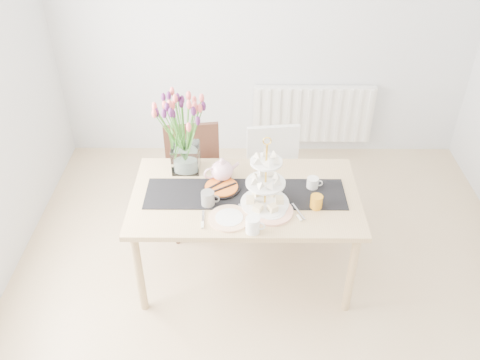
{
  "coord_description": "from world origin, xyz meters",
  "views": [
    {
      "loc": [
        -0.2,
        -2.33,
        2.94
      ],
      "look_at": [
        -0.22,
        0.43,
        0.91
      ],
      "focal_mm": 38.0,
      "sensor_mm": 36.0,
      "label": 1
    }
  ],
  "objects_px": {
    "tart_tin": "(221,188)",
    "plate_left": "(229,218)",
    "chair_brown": "(194,171)",
    "mug_orange": "(316,202)",
    "plate_right": "(271,211)",
    "tulip_vase": "(183,122)",
    "mug_grey": "(208,199)",
    "dining_table": "(245,203)",
    "teapot": "(222,171)",
    "cream_jug": "(313,183)",
    "cake_stand": "(265,188)",
    "radiator": "(313,114)",
    "chair_white": "(274,172)",
    "mug_white": "(253,225)"
  },
  "relations": [
    {
      "from": "chair_brown",
      "to": "cake_stand",
      "type": "height_order",
      "value": "cake_stand"
    },
    {
      "from": "dining_table",
      "to": "mug_grey",
      "type": "bearing_deg",
      "value": -154.7
    },
    {
      "from": "tulip_vase",
      "to": "cream_jug",
      "type": "distance_m",
      "value": 1.01
    },
    {
      "from": "radiator",
      "to": "plate_left",
      "type": "xyz_separation_m",
      "value": [
        -0.79,
        -1.97,
        0.31
      ]
    },
    {
      "from": "chair_white",
      "to": "plate_left",
      "type": "xyz_separation_m",
      "value": [
        -0.35,
        -0.89,
        0.25
      ]
    },
    {
      "from": "cream_jug",
      "to": "plate_left",
      "type": "relative_size",
      "value": 0.3
    },
    {
      "from": "tart_tin",
      "to": "tulip_vase",
      "type": "bearing_deg",
      "value": 135.95
    },
    {
      "from": "mug_white",
      "to": "plate_left",
      "type": "height_order",
      "value": "mug_white"
    },
    {
      "from": "chair_brown",
      "to": "plate_right",
      "type": "xyz_separation_m",
      "value": [
        0.59,
        -0.78,
        0.23
      ]
    },
    {
      "from": "chair_brown",
      "to": "plate_left",
      "type": "xyz_separation_m",
      "value": [
        0.31,
        -0.86,
        0.23
      ]
    },
    {
      "from": "tulip_vase",
      "to": "cake_stand",
      "type": "xyz_separation_m",
      "value": [
        0.57,
        -0.43,
        -0.26
      ]
    },
    {
      "from": "chair_white",
      "to": "mug_white",
      "type": "distance_m",
      "value": 1.07
    },
    {
      "from": "teapot",
      "to": "tart_tin",
      "type": "distance_m",
      "value": 0.14
    },
    {
      "from": "cake_stand",
      "to": "radiator",
      "type": "bearing_deg",
      "value": 73.17
    },
    {
      "from": "mug_grey",
      "to": "mug_white",
      "type": "height_order",
      "value": "same"
    },
    {
      "from": "teapot",
      "to": "mug_grey",
      "type": "height_order",
      "value": "teapot"
    },
    {
      "from": "chair_brown",
      "to": "plate_left",
      "type": "bearing_deg",
      "value": -78.51
    },
    {
      "from": "mug_orange",
      "to": "chair_brown",
      "type": "bearing_deg",
      "value": 95.2
    },
    {
      "from": "radiator",
      "to": "cake_stand",
      "type": "relative_size",
      "value": 2.46
    },
    {
      "from": "mug_white",
      "to": "mug_grey",
      "type": "bearing_deg",
      "value": 149.59
    },
    {
      "from": "cream_jug",
      "to": "plate_right",
      "type": "distance_m",
      "value": 0.41
    },
    {
      "from": "plate_right",
      "to": "cream_jug",
      "type": "bearing_deg",
      "value": 41.59
    },
    {
      "from": "radiator",
      "to": "mug_white",
      "type": "bearing_deg",
      "value": -106.95
    },
    {
      "from": "cream_jug",
      "to": "tart_tin",
      "type": "distance_m",
      "value": 0.65
    },
    {
      "from": "chair_brown",
      "to": "plate_left",
      "type": "relative_size",
      "value": 3.29
    },
    {
      "from": "cake_stand",
      "to": "mug_grey",
      "type": "height_order",
      "value": "cake_stand"
    },
    {
      "from": "tulip_vase",
      "to": "mug_grey",
      "type": "relative_size",
      "value": 6.69
    },
    {
      "from": "cream_jug",
      "to": "tulip_vase",
      "type": "bearing_deg",
      "value": 172.91
    },
    {
      "from": "tart_tin",
      "to": "plate_left",
      "type": "relative_size",
      "value": 0.96
    },
    {
      "from": "teapot",
      "to": "mug_grey",
      "type": "relative_size",
      "value": 2.43
    },
    {
      "from": "cream_jug",
      "to": "cake_stand",
      "type": "bearing_deg",
      "value": -143.34
    },
    {
      "from": "mug_white",
      "to": "chair_brown",
      "type": "bearing_deg",
      "value": 126.78
    },
    {
      "from": "cream_jug",
      "to": "plate_left",
      "type": "xyz_separation_m",
      "value": [
        -0.58,
        -0.35,
        -0.03
      ]
    },
    {
      "from": "tulip_vase",
      "to": "teapot",
      "type": "bearing_deg",
      "value": -27.41
    },
    {
      "from": "radiator",
      "to": "plate_right",
      "type": "height_order",
      "value": "plate_right"
    },
    {
      "from": "tulip_vase",
      "to": "cream_jug",
      "type": "xyz_separation_m",
      "value": [
        0.92,
        -0.23,
        -0.36
      ]
    },
    {
      "from": "cream_jug",
      "to": "mug_orange",
      "type": "xyz_separation_m",
      "value": [
        0.0,
        -0.22,
        0.01
      ]
    },
    {
      "from": "tart_tin",
      "to": "mug_orange",
      "type": "distance_m",
      "value": 0.68
    },
    {
      "from": "cake_stand",
      "to": "mug_orange",
      "type": "xyz_separation_m",
      "value": [
        0.35,
        -0.03,
        -0.09
      ]
    },
    {
      "from": "chair_brown",
      "to": "mug_orange",
      "type": "distance_m",
      "value": 1.19
    },
    {
      "from": "tulip_vase",
      "to": "mug_orange",
      "type": "distance_m",
      "value": 1.08
    },
    {
      "from": "mug_grey",
      "to": "plate_left",
      "type": "relative_size",
      "value": 0.39
    },
    {
      "from": "cream_jug",
      "to": "plate_left",
      "type": "height_order",
      "value": "cream_jug"
    },
    {
      "from": "mug_orange",
      "to": "plate_left",
      "type": "xyz_separation_m",
      "value": [
        -0.59,
        -0.12,
        -0.04
      ]
    },
    {
      "from": "cake_stand",
      "to": "tulip_vase",
      "type": "bearing_deg",
      "value": 143.19
    },
    {
      "from": "dining_table",
      "to": "teapot",
      "type": "bearing_deg",
      "value": 134.4
    },
    {
      "from": "tulip_vase",
      "to": "plate_left",
      "type": "xyz_separation_m",
      "value": [
        0.33,
        -0.58,
        -0.39
      ]
    },
    {
      "from": "tart_tin",
      "to": "mug_orange",
      "type": "height_order",
      "value": "mug_orange"
    },
    {
      "from": "dining_table",
      "to": "plate_right",
      "type": "xyz_separation_m",
      "value": [
        0.17,
        -0.19,
        0.08
      ]
    },
    {
      "from": "mug_orange",
      "to": "plate_right",
      "type": "relative_size",
      "value": 0.33
    }
  ]
}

